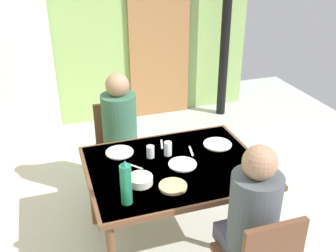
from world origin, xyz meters
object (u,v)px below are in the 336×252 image
person_near_diner (253,210)px  chair_far_diner (118,144)px  water_bottle_green_near (126,183)px  person_far_diner (120,122)px  dining_table (174,173)px  serving_bowl_center (140,180)px

person_near_diner → chair_far_diner: bearing=107.5°
chair_far_diner → water_bottle_green_near: bearing=81.4°
person_far_diner → water_bottle_green_near: size_ratio=2.51×
dining_table → water_bottle_green_near: size_ratio=4.16×
water_bottle_green_near → serving_bowl_center: 0.25m
serving_bowl_center → person_far_diner: bearing=87.1°
person_near_diner → serving_bowl_center: 0.78m
chair_far_diner → person_far_diner: person_far_diner is taller
chair_far_diner → person_near_diner: (0.49, -1.56, 0.28)m
water_bottle_green_near → serving_bowl_center: bearing=52.7°
chair_far_diner → person_near_diner: size_ratio=1.13×
person_near_diner → serving_bowl_center: (-0.54, 0.56, -0.03)m
serving_bowl_center → dining_table: bearing=26.5°
chair_far_diner → serving_bowl_center: (-0.04, -1.00, 0.25)m
person_near_diner → dining_table: bearing=108.7°
person_near_diner → water_bottle_green_near: (-0.67, 0.39, 0.08)m
serving_bowl_center → person_near_diner: bearing=-46.4°
dining_table → person_far_diner: bearing=109.5°
dining_table → person_far_diner: 0.77m
water_bottle_green_near → chair_far_diner: bearing=81.4°
person_far_diner → chair_far_diner: bearing=-90.0°
dining_table → chair_far_diner: (-0.25, 0.85, -0.15)m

